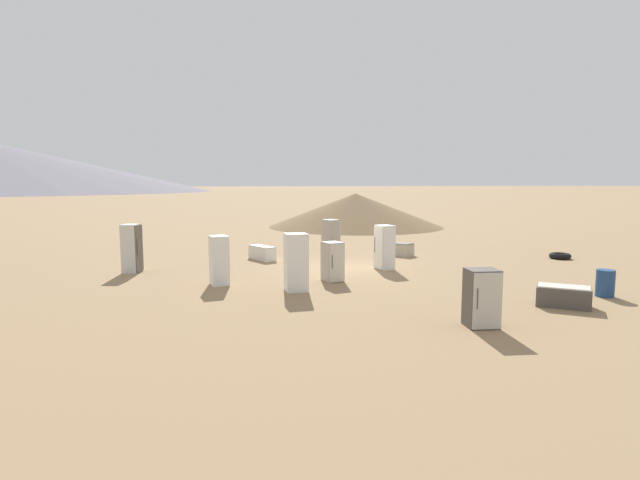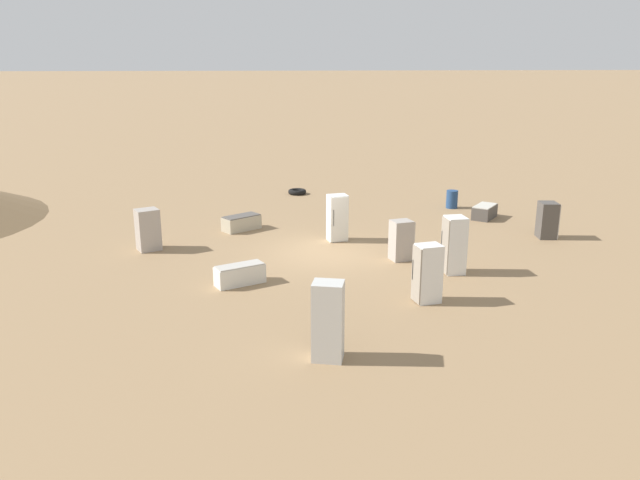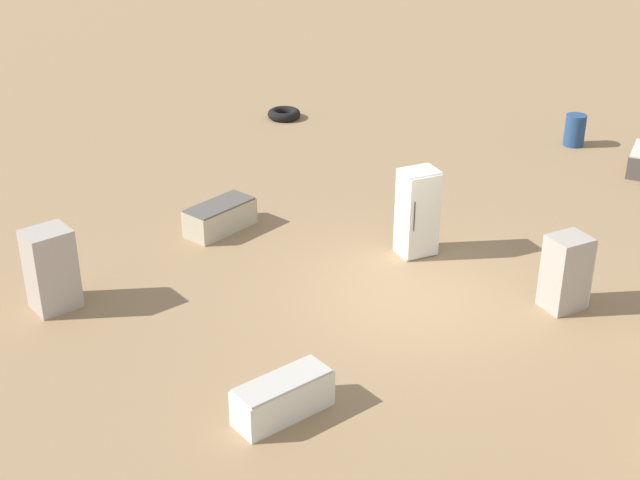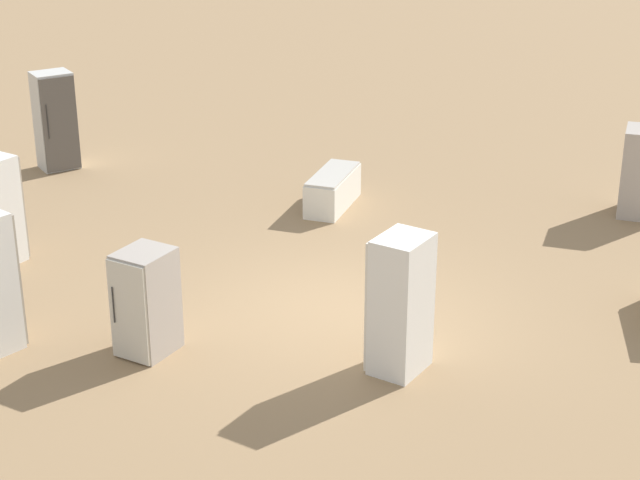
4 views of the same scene
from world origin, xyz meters
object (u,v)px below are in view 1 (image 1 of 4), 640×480
(discarded_fridge_6, at_px, (563,296))
(discarded_fridge_9, at_px, (397,249))
(discarded_fridge_5, at_px, (482,298))
(discarded_fridge_0, at_px, (333,262))
(discarded_fridge_1, at_px, (132,248))
(discarded_fridge_4, at_px, (331,234))
(discarded_fridge_2, at_px, (262,253))
(discarded_fridge_7, at_px, (296,262))
(discarded_fridge_3, at_px, (219,260))
(discarded_fridge_8, at_px, (384,247))
(rusty_barrel, at_px, (605,283))
(scrap_tire, at_px, (560,256))

(discarded_fridge_6, relative_size, discarded_fridge_9, 0.92)
(discarded_fridge_6, bearing_deg, discarded_fridge_5, 149.34)
(discarded_fridge_9, bearing_deg, discarded_fridge_0, -164.90)
(discarded_fridge_1, bearing_deg, discarded_fridge_4, 135.09)
(discarded_fridge_5, bearing_deg, discarded_fridge_2, -64.06)
(discarded_fridge_5, distance_m, discarded_fridge_7, 6.29)
(discarded_fridge_6, xyz_separation_m, discarded_fridge_9, (0.45, -10.81, 0.01))
(discarded_fridge_5, xyz_separation_m, discarded_fridge_7, (3.57, -5.17, 0.23))
(discarded_fridge_3, distance_m, discarded_fridge_4, 10.82)
(discarded_fridge_7, height_order, discarded_fridge_9, discarded_fridge_7)
(discarded_fridge_4, relative_size, discarded_fridge_9, 0.91)
(discarded_fridge_0, xyz_separation_m, discarded_fridge_3, (4.01, -0.35, 0.15))
(discarded_fridge_2, xyz_separation_m, discarded_fridge_9, (-6.64, 0.21, -0.01))
(discarded_fridge_0, distance_m, discarded_fridge_6, 7.56)
(discarded_fridge_3, height_order, discarded_fridge_8, discarded_fridge_8)
(discarded_fridge_9, bearing_deg, discarded_fridge_3, 176.86)
(discarded_fridge_2, bearing_deg, discarded_fridge_8, 116.33)
(discarded_fridge_3, height_order, discarded_fridge_6, discarded_fridge_3)
(discarded_fridge_4, height_order, discarded_fridge_7, discarded_fridge_7)
(discarded_fridge_0, relative_size, discarded_fridge_1, 0.74)
(discarded_fridge_7, height_order, rusty_barrel, discarded_fridge_7)
(discarded_fridge_7, relative_size, rusty_barrel, 2.25)
(scrap_tire, bearing_deg, discarded_fridge_2, -13.66)
(discarded_fridge_2, height_order, discarded_fridge_9, discarded_fridge_2)
(discarded_fridge_8, bearing_deg, rusty_barrel, -151.57)
(discarded_fridge_7, height_order, discarded_fridge_8, discarded_fridge_7)
(discarded_fridge_4, relative_size, rusty_barrel, 1.83)
(discarded_fridge_5, xyz_separation_m, scrap_tire, (-9.90, -8.88, -0.59))
(discarded_fridge_9, bearing_deg, rusty_barrel, -108.46)
(discarded_fridge_4, xyz_separation_m, discarded_fridge_6, (-2.83, 14.29, -0.47))
(scrap_tire, bearing_deg, discarded_fridge_3, 7.38)
(discarded_fridge_7, bearing_deg, discarded_fridge_2, 90.06)
(discarded_fridge_3, height_order, rusty_barrel, discarded_fridge_3)
(discarded_fridge_1, height_order, discarded_fridge_9, discarded_fridge_1)
(discarded_fridge_7, relative_size, scrap_tire, 1.98)
(discarded_fridge_2, bearing_deg, scrap_tire, 143.56)
(discarded_fridge_2, bearing_deg, discarded_fridge_9, 155.45)
(discarded_fridge_8, bearing_deg, discarded_fridge_2, 40.67)
(discarded_fridge_0, xyz_separation_m, discarded_fridge_4, (-2.53, -8.97, 0.06))
(discarded_fridge_5, distance_m, rusty_barrel, 5.93)
(discarded_fridge_2, bearing_deg, discarded_fridge_6, 100.00)
(discarded_fridge_2, xyz_separation_m, discarded_fridge_8, (-4.48, 3.88, 0.59))
(discarded_fridge_4, height_order, discarded_fridge_8, discarded_fridge_8)
(discarded_fridge_0, relative_size, discarded_fridge_5, 0.99)
(discarded_fridge_2, height_order, discarded_fridge_7, discarded_fridge_7)
(discarded_fridge_7, height_order, scrap_tire, discarded_fridge_7)
(discarded_fridge_3, bearing_deg, discarded_fridge_2, 58.54)
(discarded_fridge_5, height_order, discarded_fridge_7, discarded_fridge_7)
(discarded_fridge_1, bearing_deg, discarded_fridge_9, 115.05)
(discarded_fridge_3, height_order, scrap_tire, discarded_fridge_3)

